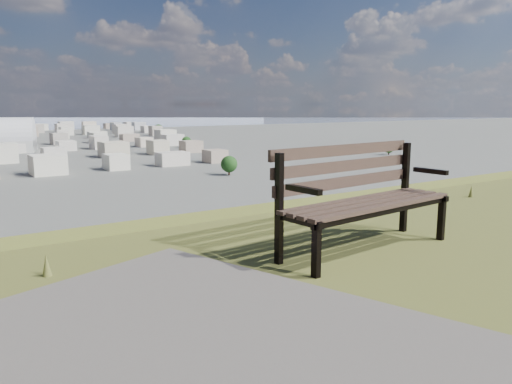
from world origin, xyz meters
TOP-DOWN VIEW (x-y plane):
  - park_bench at (-1.11, 2.14)m, footprint 2.03×0.81m
  - gravel_patch at (-3.39, 0.91)m, footprint 3.48×4.15m

SIDE VIEW (x-z plane):
  - gravel_patch at x=-3.39m, z-range 25.00..25.07m
  - park_bench at x=-1.11m, z-range 25.07..26.10m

